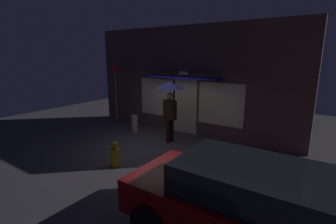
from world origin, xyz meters
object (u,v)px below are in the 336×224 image
person_with_umbrella (170,97)px  street_sign_post (116,91)px  parked_car (253,205)px  fire_hydrant (115,155)px  sidewalk_bollard (135,123)px

person_with_umbrella → street_sign_post: bearing=0.5°
parked_car → street_sign_post: (-7.21, 3.95, 0.82)m
person_with_umbrella → street_sign_post: (-3.27, 0.52, -0.14)m
fire_hydrant → person_with_umbrella: bearing=86.6°
parked_car → street_sign_post: 8.26m
person_with_umbrella → parked_car: size_ratio=0.50×
parked_car → sidewalk_bollard: size_ratio=6.42×
fire_hydrant → sidewalk_bollard: bearing=122.4°
street_sign_post → sidewalk_bollard: size_ratio=4.05×
person_with_umbrella → fire_hydrant: bearing=96.2°
sidewalk_bollard → parked_car: bearing=-32.0°
street_sign_post → sidewalk_bollard: bearing=-11.2°
street_sign_post → fire_hydrant: bearing=-44.9°
sidewalk_bollard → fire_hydrant: (1.81, -2.85, 0.00)m
parked_car → street_sign_post: bearing=151.6°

